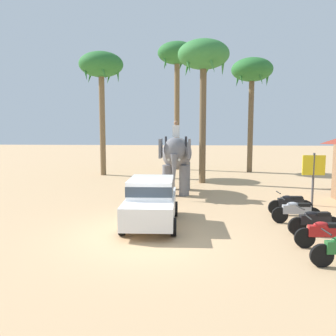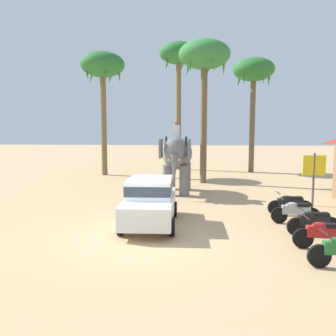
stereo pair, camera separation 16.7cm
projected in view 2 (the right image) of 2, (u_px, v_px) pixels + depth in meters
name	position (u px, v px, depth m)	size (l,w,h in m)	color
ground_plane	(146.00, 241.00, 11.01)	(120.00, 120.00, 0.00)	tan
car_sedan_foreground	(150.00, 200.00, 12.75)	(1.95, 4.14, 1.70)	white
elephant_with_mahout	(177.00, 156.00, 18.81)	(1.68, 3.89, 3.88)	slate
motorcycle_second_in_row	(324.00, 233.00, 10.23)	(1.80, 0.55, 0.94)	black
motorcycle_mid_row	(314.00, 221.00, 11.53)	(1.80, 0.55, 0.94)	black
motorcycle_fourth_in_row	(296.00, 211.00, 12.94)	(1.80, 0.55, 0.94)	black
motorcycle_far_in_row	(290.00, 204.00, 14.21)	(1.80, 0.55, 0.94)	black
palm_tree_behind_elephant	(204.00, 59.00, 21.71)	(3.20, 3.20, 8.93)	brown
palm_tree_near_hut	(179.00, 58.00, 28.84)	(3.20, 3.20, 10.52)	brown
palm_tree_left_of_road	(103.00, 69.00, 25.51)	(3.20, 3.20, 8.98)	brown
palm_tree_far_back	(254.00, 73.00, 27.15)	(3.20, 3.20, 8.90)	brown
signboard_yellow	(314.00, 169.00, 15.73)	(1.00, 0.10, 2.40)	#4C4C51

